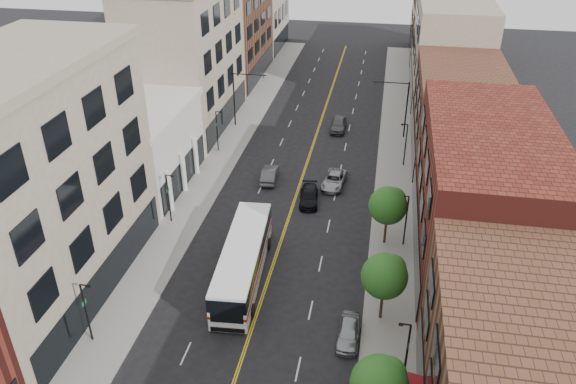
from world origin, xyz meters
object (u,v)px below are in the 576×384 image
Objects in this scene: city_bus at (243,259)px; car_lane_behind at (270,174)px; car_lane_a at (309,196)px; car_lane_b at (334,180)px; car_parked_far at (349,332)px; car_lane_c at (339,124)px.

car_lane_behind is (-1.39, 17.10, -1.26)m from city_bus.
car_lane_b is (2.15, 3.92, 0.00)m from car_lane_a.
city_bus is 18.13m from car_lane_b.
car_lane_c is (-4.49, 37.67, 0.14)m from car_parked_far.
car_lane_behind is 0.91× the size of car_lane_b.
city_bus reaches higher than car_lane_b.
car_lane_b is at bearing 67.75° from city_bus.
city_bus is at bearing 149.84° from car_parked_far.
car_lane_a is (3.52, 13.25, -1.32)m from city_bus.
car_lane_behind is 0.96× the size of car_lane_a.
car_lane_c reaches higher than car_lane_a.
city_bus is 2.78× the size of car_lane_b.
car_lane_behind reaches higher than car_lane_b.
car_lane_b is (5.66, 17.17, -1.31)m from city_bus.
city_bus is 3.05× the size of car_lane_behind.
car_lane_c is (-1.02, 15.03, 0.15)m from car_lane_b.
city_bus is 17.21m from car_lane_behind.
car_lane_behind is 6.24m from car_lane_a.
city_bus is at bearing -98.22° from car_lane_c.
city_bus is 2.92× the size of car_lane_a.
car_parked_far is at bearing -75.83° from car_lane_b.
car_lane_a is 0.95× the size of car_lane_b.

